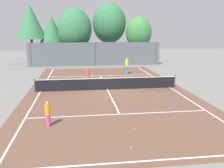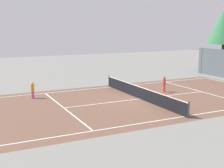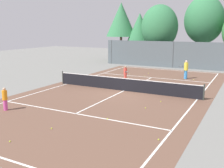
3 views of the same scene
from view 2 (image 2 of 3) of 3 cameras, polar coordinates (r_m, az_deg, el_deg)
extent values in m
plane|color=slate|center=(24.85, 5.29, -2.79)|extent=(80.00, 80.00, 0.00)
cube|color=brown|center=(24.85, 5.29, -2.79)|extent=(13.00, 25.00, 0.00)
cube|color=white|center=(29.57, -0.23, -0.57)|extent=(0.10, 24.00, 0.01)
cube|color=white|center=(20.51, 13.32, -5.92)|extent=(0.10, 24.00, 0.01)
cube|color=white|center=(22.29, -8.97, -4.42)|extent=(11.00, 0.10, 0.01)
cube|color=white|center=(28.63, 16.32, -1.38)|extent=(11.00, 0.10, 0.01)
cube|color=white|center=(24.84, 5.29, -2.78)|extent=(0.10, 12.80, 0.01)
cylinder|color=#333833|center=(29.83, -0.57, 0.59)|extent=(0.10, 0.10, 1.10)
cylinder|color=#333833|center=(20.07, 14.10, -4.71)|extent=(0.10, 0.10, 1.10)
cube|color=black|center=(24.74, 5.31, -1.72)|extent=(11.80, 0.03, 0.95)
cube|color=white|center=(24.64, 5.33, -0.59)|extent=(11.80, 0.04, 0.05)
cylinder|color=#3F4447|center=(39.66, 16.38, 4.19)|extent=(0.12, 0.12, 3.20)
cylinder|color=brown|center=(42.70, 19.89, 4.68)|extent=(0.36, 0.36, 3.58)
cylinder|color=#E54C3F|center=(27.76, 9.65, -0.78)|extent=(0.24, 0.24, 0.66)
cylinder|color=#E54C3F|center=(27.65, 9.69, 0.48)|extent=(0.30, 0.30, 0.58)
sphere|color=#A37556|center=(27.58, 9.72, 1.26)|extent=(0.18, 0.18, 0.18)
cylinder|color=black|center=(27.36, 9.51, 0.44)|extent=(0.15, 0.18, 0.03)
torus|color=black|center=(27.12, 9.35, 0.36)|extent=(0.46, 0.46, 0.03)
cylinder|color=silver|center=(27.12, 9.35, 0.36)|extent=(0.39, 0.39, 0.00)
cylinder|color=#D14799|center=(25.71, -14.57, -1.91)|extent=(0.23, 0.23, 0.64)
cylinder|color=orange|center=(25.60, -14.63, -0.60)|extent=(0.29, 0.29, 0.56)
sphere|color=tan|center=(25.53, -14.67, 0.20)|extent=(0.17, 0.17, 0.17)
cube|color=red|center=(24.07, 8.62, -2.87)|extent=(0.39, 0.31, 0.36)
sphere|color=#CCE533|center=(24.09, 8.53, -2.33)|extent=(0.07, 0.07, 0.07)
sphere|color=#CCE533|center=(23.99, 8.83, -2.40)|extent=(0.07, 0.07, 0.07)
sphere|color=#CCE533|center=(29.42, 15.70, -0.97)|extent=(0.07, 0.07, 0.07)
sphere|color=#CCE533|center=(20.40, -7.27, -5.72)|extent=(0.07, 0.07, 0.07)
sphere|color=#CCE533|center=(17.08, -7.98, -9.02)|extent=(0.07, 0.07, 0.07)
sphere|color=#CCE533|center=(21.07, 6.15, -5.17)|extent=(0.07, 0.07, 0.07)
sphere|color=#CCE533|center=(30.86, 17.87, -0.56)|extent=(0.07, 0.07, 0.07)
sphere|color=#CCE533|center=(31.16, 14.05, -0.26)|extent=(0.07, 0.07, 0.07)
sphere|color=#CCE533|center=(20.49, 1.19, -5.57)|extent=(0.07, 0.07, 0.07)
sphere|color=#CCE533|center=(24.66, 11.42, -2.98)|extent=(0.07, 0.07, 0.07)
sphere|color=#CCE533|center=(21.40, -15.04, -5.23)|extent=(0.07, 0.07, 0.07)
sphere|color=#CCE533|center=(34.18, 15.41, 0.62)|extent=(0.07, 0.07, 0.07)
camera|label=1|loc=(24.47, -45.91, 5.85)|focal=41.00mm
camera|label=3|loc=(13.38, -50.38, 2.34)|focal=42.64mm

